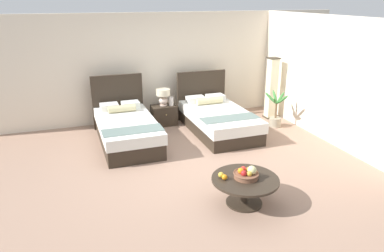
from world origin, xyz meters
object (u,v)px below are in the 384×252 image
Objects in this scene: bed_near_corner at (217,119)px; table_lamp at (163,95)px; bed_near_window at (126,129)px; loose_apple at (221,175)px; floor_lamp_corner at (272,88)px; vase at (171,101)px; fruit_bowl at (247,174)px; potted_palm at (276,115)px; coffee_table at (245,184)px; nightstand at (164,115)px; loose_orange at (225,177)px.

bed_near_corner is 1.37m from table_lamp.
bed_near_window is 2.93m from loose_apple.
loose_apple is 0.06× the size of floor_lamp_corner.
bed_near_corner is at bearing -42.33° from vase.
loose_apple is (-0.34, 0.13, -0.02)m from fruit_bowl.
vase is 2.48× the size of loose_apple.
bed_near_window is 3.17m from fruit_bowl.
vase is 3.69m from fruit_bowl.
table_lamp is 0.26× the size of floor_lamp_corner.
fruit_bowl is 3.50m from potted_palm.
coffee_table is 0.37m from loose_apple.
floor_lamp_corner reaches higher than vase.
floor_lamp_corner reaches higher than loose_apple.
bed_near_corner reaches higher than fruit_bowl.
potted_palm reaches higher than nightstand.
bed_near_window reaches higher than fruit_bowl.
floor_lamp_corner reaches higher than bed_near_corner.
nightstand is 2.70m from floor_lamp_corner.
loose_apple is at bearing 158.97° from fruit_bowl.
coffee_table is 2.63× the size of fruit_bowl.
fruit_bowl is 4.15m from floor_lamp_corner.
vase reaches higher than coffee_table.
loose_apple is (-0.32, 0.14, 0.14)m from coffee_table.
coffee_table is 0.65× the size of floor_lamp_corner.
nightstand is 3.68m from loose_orange.
table_lamp reaches higher than loose_apple.
nightstand is 3.74m from coffee_table.
floor_lamp_corner is at bearing -7.69° from nightstand.
loose_orange is at bearing -72.35° from bed_near_window.
floor_lamp_corner reaches higher than table_lamp.
nightstand reaches higher than coffee_table.
coffee_table is at bearing -105.63° from bed_near_corner.
floor_lamp_corner is at bearing -7.30° from vase.
potted_palm reaches higher than fruit_bowl.
bed_near_corner is at bearing 0.05° from bed_near_window.
potted_palm reaches higher than vase.
loose_orange is at bearing 170.61° from fruit_bowl.
fruit_bowl is (0.22, -3.72, 0.24)m from nightstand.
loose_apple is at bearing -94.72° from vase.
bed_near_window is at bearing 112.47° from coffee_table.
floor_lamp_corner reaches higher than loose_orange.
bed_near_corner is at bearing 74.37° from coffee_table.
vase reaches higher than fruit_bowl.
bed_near_corner reaches higher than coffee_table.
potted_palm is at bearing 51.50° from fruit_bowl.
loose_apple reaches higher than loose_orange.
table_lamp is 0.46× the size of potted_palm.
bed_near_corner is at bearing 68.70° from loose_orange.
table_lamp is at bearing 157.16° from potted_palm.
bed_near_window is 1.44m from vase.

